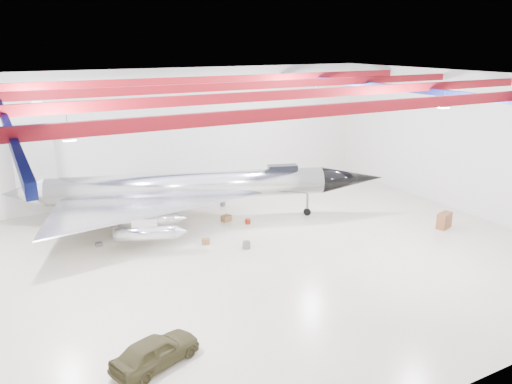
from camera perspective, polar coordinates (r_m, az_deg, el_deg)
floor at (r=31.56m, az=-2.07°, el=-7.72°), size 40.00×40.00×0.00m
wall_back at (r=43.36m, az=-11.02°, el=6.43°), size 40.00×0.00×40.00m
wall_right at (r=42.25m, az=23.06°, el=5.12°), size 0.00×30.00×30.00m
ceiling at (r=28.77m, az=-2.31°, el=12.62°), size 40.00×40.00×0.00m
ceiling_structure at (r=28.83m, az=-2.29°, el=11.28°), size 39.50×29.50×1.08m
jet_aircraft at (r=37.38m, az=-7.72°, el=0.25°), size 27.42×20.56×7.73m
jeep at (r=22.35m, az=-11.42°, el=-17.39°), size 4.24×2.83×1.34m
desk at (r=38.93m, az=20.71°, el=-3.06°), size 1.40×0.98×1.17m
engine_drum at (r=33.07m, az=-1.10°, el=-6.07°), size 0.57×0.57×0.47m
parts_bin at (r=37.98m, az=-3.42°, el=-3.01°), size 0.80×0.71×0.47m
crate_small at (r=35.00m, az=-17.52°, el=-5.73°), size 0.44×0.37×0.29m
tool_chest at (r=37.40m, az=-0.94°, el=-3.38°), size 0.42×0.42×0.37m
oil_barrel at (r=33.94m, az=-5.76°, el=-5.63°), size 0.65×0.59×0.38m
spares_box at (r=41.51m, az=-3.82°, el=-1.31°), size 0.54×0.54×0.40m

